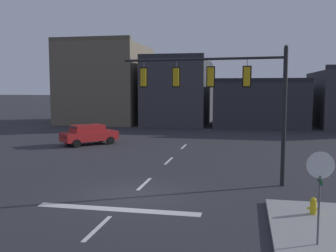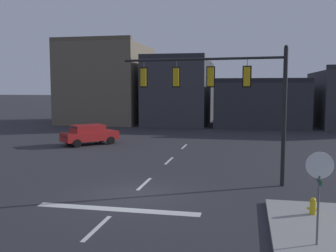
{
  "view_description": "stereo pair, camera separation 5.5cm",
  "coord_description": "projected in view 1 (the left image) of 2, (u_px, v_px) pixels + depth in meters",
  "views": [
    {
      "loc": [
        4.72,
        -15.67,
        4.62
      ],
      "look_at": [
        0.94,
        3.1,
        2.71
      ],
      "focal_mm": 41.49,
      "sensor_mm": 36.0,
      "label": 1
    },
    {
      "loc": [
        4.77,
        -15.66,
        4.62
      ],
      "look_at": [
        0.94,
        3.1,
        2.71
      ],
      "focal_mm": 41.49,
      "sensor_mm": 36.0,
      "label": 2
    }
  ],
  "objects": [
    {
      "name": "building_row",
      "position": [
        218.0,
        93.0,
        48.63
      ],
      "size": [
        43.22,
        13.73,
        10.53
      ],
      "color": "#665B4C",
      "rests_on": "ground"
    },
    {
      "name": "ground_plane",
      "position": [
        132.0,
        195.0,
        16.67
      ],
      "size": [
        400.0,
        400.0,
        0.0
      ],
      "primitive_type": "plane",
      "color": "#2B2B30"
    },
    {
      "name": "lane_centreline",
      "position": [
        144.0,
        184.0,
        18.62
      ],
      "size": [
        0.16,
        26.4,
        0.01
      ],
      "color": "silver",
      "rests_on": "ground"
    },
    {
      "name": "stop_bar_paint",
      "position": [
        117.0,
        209.0,
        14.72
      ],
      "size": [
        6.4,
        0.5,
        0.01
      ],
      "primitive_type": "cube",
      "color": "silver",
      "rests_on": "ground"
    },
    {
      "name": "fire_hydrant",
      "position": [
        313.0,
        209.0,
        13.72
      ],
      "size": [
        0.4,
        0.3,
        0.75
      ],
      "color": "gold",
      "rests_on": "ground"
    },
    {
      "name": "car_lot_nearside",
      "position": [
        89.0,
        134.0,
        31.29
      ],
      "size": [
        4.3,
        4.46,
        1.61
      ],
      "color": "#A81E1E",
      "rests_on": "ground"
    },
    {
      "name": "stop_sign",
      "position": [
        320.0,
        176.0,
        10.88
      ],
      "size": [
        0.76,
        0.64,
        2.83
      ],
      "color": "#56565B",
      "rests_on": "ground"
    },
    {
      "name": "signal_mast_near_side",
      "position": [
        224.0,
        87.0,
        18.66
      ],
      "size": [
        8.03,
        1.05,
        6.54
      ],
      "color": "black",
      "rests_on": "ground"
    }
  ]
}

